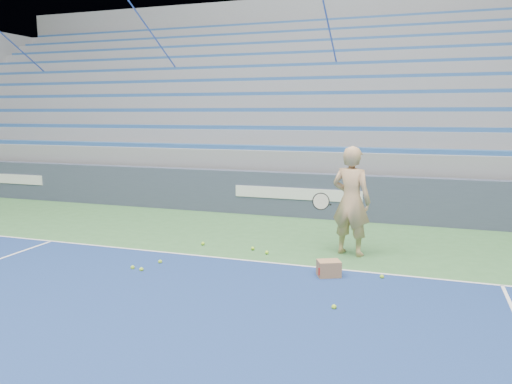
% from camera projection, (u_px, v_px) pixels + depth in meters
% --- Properties ---
extents(sponsor_barrier, '(30.00, 0.32, 1.10)m').
position_uv_depth(sponsor_barrier, '(298.00, 195.00, 12.40)').
color(sponsor_barrier, '#394257').
rests_on(sponsor_barrier, ground).
extents(bleachers, '(31.00, 9.15, 7.30)m').
position_uv_depth(bleachers, '(338.00, 119.00, 17.47)').
color(bleachers, gray).
rests_on(bleachers, ground).
extents(tennis_player, '(1.02, 0.95, 1.99)m').
position_uv_depth(tennis_player, '(351.00, 201.00, 8.99)').
color(tennis_player, tan).
rests_on(tennis_player, ground).
extents(ball_box, '(0.43, 0.40, 0.26)m').
position_uv_depth(ball_box, '(329.00, 269.00, 7.87)').
color(ball_box, '#9E714C').
rests_on(ball_box, ground).
extents(tennis_ball_0, '(0.07, 0.07, 0.07)m').
position_uv_depth(tennis_ball_0, '(334.00, 307.00, 6.57)').
color(tennis_ball_0, '#B4ED30').
rests_on(tennis_ball_0, ground).
extents(tennis_ball_1, '(0.07, 0.07, 0.07)m').
position_uv_depth(tennis_ball_1, '(267.00, 252.00, 9.14)').
color(tennis_ball_1, '#B4ED30').
rests_on(tennis_ball_1, ground).
extents(tennis_ball_2, '(0.07, 0.07, 0.07)m').
position_uv_depth(tennis_ball_2, '(382.00, 277.00, 7.79)').
color(tennis_ball_2, '#B4ED30').
rests_on(tennis_ball_2, ground).
extents(tennis_ball_3, '(0.07, 0.07, 0.07)m').
position_uv_depth(tennis_ball_3, '(160.00, 262.00, 8.57)').
color(tennis_ball_3, '#B4ED30').
rests_on(tennis_ball_3, ground).
extents(tennis_ball_4, '(0.07, 0.07, 0.07)m').
position_uv_depth(tennis_ball_4, '(253.00, 248.00, 9.41)').
color(tennis_ball_4, '#B4ED30').
rests_on(tennis_ball_4, ground).
extents(tennis_ball_5, '(0.07, 0.07, 0.07)m').
position_uv_depth(tennis_ball_5, '(141.00, 269.00, 8.14)').
color(tennis_ball_5, '#B4ED30').
rests_on(tennis_ball_5, ground).
extents(tennis_ball_6, '(0.07, 0.07, 0.07)m').
position_uv_depth(tennis_ball_6, '(133.00, 267.00, 8.25)').
color(tennis_ball_6, '#B4ED30').
rests_on(tennis_ball_6, ground).
extents(tennis_ball_7, '(0.07, 0.07, 0.07)m').
position_uv_depth(tennis_ball_7, '(203.00, 244.00, 9.76)').
color(tennis_ball_7, '#B4ED30').
rests_on(tennis_ball_7, ground).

